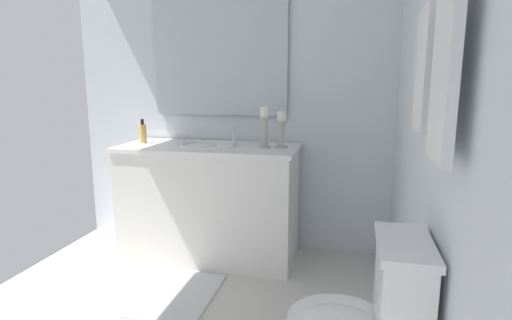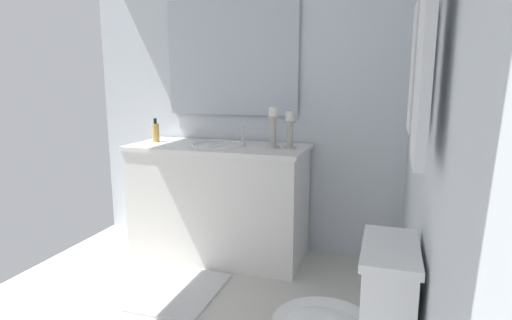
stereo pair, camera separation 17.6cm
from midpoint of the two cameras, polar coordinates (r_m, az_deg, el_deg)
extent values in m
cube|color=silver|center=(1.79, 26.04, 7.33)|extent=(2.63, 0.04, 2.45)
cube|color=silver|center=(3.24, -0.31, 9.50)|extent=(0.04, 2.51, 2.45)
cube|color=white|center=(3.09, -3.49, -5.96)|extent=(0.55, 1.26, 0.81)
cube|color=white|center=(3.00, -3.58, 1.78)|extent=(0.58, 1.29, 0.03)
sphere|color=black|center=(3.44, -12.91, -3.78)|extent=(0.02, 0.02, 0.02)
sphere|color=black|center=(3.28, -14.67, -4.59)|extent=(0.02, 0.02, 0.02)
ellipsoid|color=white|center=(3.01, -3.57, 1.13)|extent=(0.38, 0.30, 0.11)
torus|color=white|center=(3.00, -3.59, 2.14)|extent=(0.40, 0.40, 0.02)
cylinder|color=silver|center=(2.92, -0.13, 3.25)|extent=(0.02, 0.02, 0.14)
cube|color=silver|center=(3.23, -1.86, 14.03)|extent=(0.02, 1.05, 0.87)
cylinder|color=#B7B2A5|center=(2.87, 6.45, 1.73)|extent=(0.09, 0.09, 0.01)
cylinder|color=#B7B2A5|center=(2.85, 6.49, 3.37)|extent=(0.04, 0.04, 0.18)
cylinder|color=#B7B2A5|center=(2.84, 6.53, 5.27)|extent=(0.08, 0.08, 0.01)
cylinder|color=white|center=(2.84, 6.54, 6.05)|extent=(0.06, 0.06, 0.07)
cylinder|color=#B7B2A5|center=(2.87, 4.13, 1.80)|extent=(0.09, 0.09, 0.01)
cylinder|color=#B7B2A5|center=(2.86, 4.16, 3.74)|extent=(0.04, 0.04, 0.21)
cylinder|color=#B7B2A5|center=(2.85, 4.19, 5.93)|extent=(0.08, 0.08, 0.01)
cylinder|color=white|center=(2.85, 4.20, 6.70)|extent=(0.06, 0.06, 0.06)
cylinder|color=#E5B259|center=(3.22, -12.24, 3.71)|extent=(0.06, 0.06, 0.14)
cylinder|color=black|center=(3.22, -12.30, 5.30)|extent=(0.02, 0.02, 0.04)
cube|color=white|center=(1.61, 20.95, -17.32)|extent=(0.36, 0.17, 0.32)
cube|color=white|center=(1.54, 21.39, -11.54)|extent=(0.38, 0.19, 0.03)
cube|color=white|center=(1.65, 24.27, 11.40)|extent=(0.23, 0.03, 0.45)
cube|color=white|center=(1.29, 25.93, 10.49)|extent=(0.25, 0.03, 0.50)
cube|color=silver|center=(2.72, -8.40, -17.68)|extent=(0.60, 0.44, 0.02)
camera|label=1|loc=(0.09, -87.67, 0.45)|focal=28.85mm
camera|label=2|loc=(0.09, 92.33, -0.45)|focal=28.85mm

